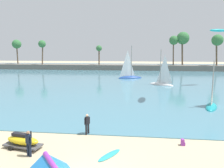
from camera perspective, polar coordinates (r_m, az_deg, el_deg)
The scene contains 11 objects.
sea at distance 66.67m, azimuth 4.90°, elevation 2.93°, with size 220.00×100.35×0.06m, color teal.
palm_headland at distance 76.67m, azimuth 6.31°, elevation 5.45°, with size 110.31×6.10×12.91m.
watercraft_on_trailer at distance 16.50m, azimuth -22.22°, elevation -13.49°, with size 2.74×1.47×1.28m.
person_rigging_by_gear at distance 15.04m, azimuth -20.83°, elevation -14.06°, with size 0.51×0.32×1.67m.
person_at_waterline at distance 17.63m, azimuth -6.45°, elevation -10.16°, with size 0.37×0.46×1.67m.
backpack_by_trailer at distance 16.63m, azimuth 17.90°, elevation -14.23°, with size 0.28×0.31×0.44m.
surfboard at distance 14.55m, azimuth -0.67°, elevation -17.95°, with size 2.10×0.52×0.08m, color #2DA8B2.
sailboat_near_shore at distance 52.89m, azimuth 4.60°, elevation 2.32°, with size 5.98×3.32×8.31m.
sailboat_mid_bay at distance 27.99m, azimuth 24.42°, elevation -4.49°, with size 2.60×4.21×5.86m.
sailboat_far_left at distance 43.11m, azimuth 12.80°, elevation 0.59°, with size 5.00×4.09×7.29m.
kite_aloft_low_near_shore at distance 45.77m, azimuth 25.93°, elevation 12.40°, with size 3.70×1.26×0.52m, color #1EADB2.
Camera 1 is at (2.00, -9.54, 6.54)m, focal length 35.22 mm.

